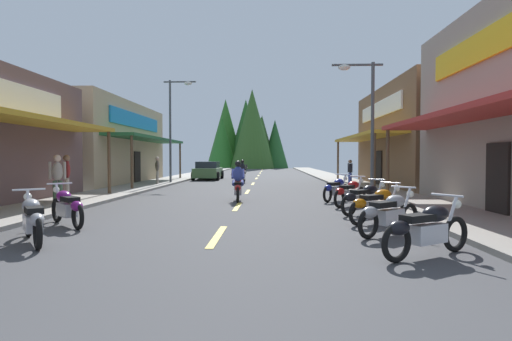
{
  "coord_description": "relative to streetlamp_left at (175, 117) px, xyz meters",
  "views": [
    {
      "loc": [
        1.12,
        0.2,
        1.66
      ],
      "look_at": [
        0.33,
        22.35,
        0.98
      ],
      "focal_mm": 28.11,
      "sensor_mm": 36.0,
      "label": 1
    }
  ],
  "objects": [
    {
      "name": "sidewalk_right",
      "position": [
        11.27,
        0.1,
        -4.23
      ],
      "size": [
        2.62,
        81.9,
        0.12
      ],
      "primitive_type": "cube",
      "color": "gray",
      "rests_on": "ground"
    },
    {
      "name": "pedestrian_strolling",
      "position": [
        -0.73,
        -1.5,
        -3.27
      ],
      "size": [
        0.37,
        0.54,
        1.76
      ],
      "rotation": [
        0.0,
        0.0,
        3.52
      ],
      "color": "#B2A599",
      "rests_on": "ground"
    },
    {
      "name": "pedestrian_waiting",
      "position": [
        -1.63,
        -10.64,
        -3.25
      ],
      "size": [
        0.42,
        0.48,
        1.79
      ],
      "rotation": [
        0.0,
        0.0,
        0.64
      ],
      "color": "#B2A599",
      "rests_on": "ground"
    },
    {
      "name": "storefront_right_far",
      "position": [
        16.28,
        -1.94,
        -1.4
      ],
      "size": [
        9.27,
        11.54,
        5.79
      ],
      "color": "brown",
      "rests_on": "ground"
    },
    {
      "name": "motorcycle_parked_right_0",
      "position": [
        8.77,
        -18.89,
        -3.81
      ],
      "size": [
        1.87,
        1.21,
        1.04
      ],
      "rotation": [
        0.0,
        0.0,
        0.55
      ],
      "color": "black",
      "rests_on": "ground"
    },
    {
      "name": "centerline_dashes",
      "position": [
        5.03,
        3.5,
        -4.29
      ],
      "size": [
        0.16,
        57.08,
        0.01
      ],
      "color": "#E0C64C",
      "rests_on": "ground"
    },
    {
      "name": "motorcycle_parked_right_3",
      "position": [
        8.96,
        -13.74,
        -3.81
      ],
      "size": [
        1.74,
        1.41,
        1.04
      ],
      "rotation": [
        0.0,
        0.0,
        0.67
      ],
      "color": "black",
      "rests_on": "ground"
    },
    {
      "name": "ground",
      "position": [
        5.03,
        0.1,
        -4.34
      ],
      "size": [
        9.85,
        81.9,
        0.1
      ],
      "primitive_type": "cube",
      "color": "#424244"
    },
    {
      "name": "rider_cruising_lead",
      "position": [
        4.89,
        -10.08,
        -3.64
      ],
      "size": [
        0.6,
        2.14,
        1.57
      ],
      "rotation": [
        0.0,
        0.0,
        1.64
      ],
      "color": "black",
      "rests_on": "ground"
    },
    {
      "name": "streetlamp_left",
      "position": [
        0.0,
        0.0,
        0.0
      ],
      "size": [
        2.08,
        0.3,
        6.67
      ],
      "color": "#474C51",
      "rests_on": "ground"
    },
    {
      "name": "motorcycle_parked_left_1",
      "position": [
        1.52,
        -18.04,
        -3.81
      ],
      "size": [
        1.38,
        1.76,
        1.04
      ],
      "rotation": [
        0.0,
        0.0,
        2.22
      ],
      "color": "black",
      "rests_on": "ground"
    },
    {
      "name": "parked_car_curbside",
      "position": [
        1.3,
        5.42,
        -3.61
      ],
      "size": [
        2.09,
        4.32,
        1.4
      ],
      "rotation": [
        0.0,
        0.0,
        1.58
      ],
      "color": "#4C723F",
      "rests_on": "ground"
    },
    {
      "name": "rider_cruising_trailing",
      "position": [
        4.3,
        1.13,
        -3.64
      ],
      "size": [
        0.6,
        2.14,
        1.57
      ],
      "rotation": [
        0.0,
        0.0,
        1.5
      ],
      "color": "black",
      "rests_on": "ground"
    },
    {
      "name": "motorcycle_parked_left_2",
      "position": [
        1.18,
        -16.07,
        -3.81
      ],
      "size": [
        1.59,
        1.58,
        1.04
      ],
      "rotation": [
        0.0,
        0.0,
        2.36
      ],
      "color": "black",
      "rests_on": "ground"
    },
    {
      "name": "pedestrian_by_shop",
      "position": [
        -1.15,
        -12.18,
        -3.25
      ],
      "size": [
        0.56,
        0.31,
        1.78
      ],
      "rotation": [
        0.0,
        0.0,
        4.87
      ],
      "color": "#3F593F",
      "rests_on": "ground"
    },
    {
      "name": "motorcycle_parked_right_1",
      "position": [
        8.72,
        -16.94,
        -3.81
      ],
      "size": [
        1.71,
        1.44,
        1.04
      ],
      "rotation": [
        0.0,
        0.0,
        0.69
      ],
      "color": "black",
      "rests_on": "ground"
    },
    {
      "name": "treeline_backdrop",
      "position": [
        1.96,
        41.95,
        1.27
      ],
      "size": [
        14.28,
        12.86,
        12.79
      ],
      "color": "#2E6823",
      "rests_on": "ground"
    },
    {
      "name": "sidewalk_left",
      "position": [
        -1.21,
        0.1,
        -4.23
      ],
      "size": [
        2.62,
        81.9,
        0.12
      ],
      "primitive_type": "cube",
      "color": "#9E9991",
      "rests_on": "ground"
    },
    {
      "name": "motorcycle_parked_right_2",
      "position": [
        8.88,
        -15.36,
        -3.81
      ],
      "size": [
        1.77,
        1.36,
        1.04
      ],
      "rotation": [
        0.0,
        0.0,
        0.64
      ],
      "color": "black",
      "rests_on": "ground"
    },
    {
      "name": "storefront_left_far",
      "position": [
        -6.97,
        0.03,
        -1.68
      ],
      "size": [
        10.79,
        12.63,
        5.22
      ],
      "color": "tan",
      "rests_on": "ground"
    },
    {
      "name": "motorcycle_parked_right_5",
      "position": [
        8.71,
        -10.07,
        -3.81
      ],
      "size": [
        1.33,
        1.8,
        1.04
      ],
      "rotation": [
        0.0,
        0.0,
        0.95
      ],
      "color": "black",
      "rests_on": "ground"
    },
    {
      "name": "motorcycle_parked_right_4",
      "position": [
        8.92,
        -11.7,
        -3.81
      ],
      "size": [
        1.45,
        1.7,
        1.04
      ],
      "rotation": [
        0.0,
        0.0,
        0.87
      ],
      "color": "black",
      "rests_on": "ground"
    },
    {
      "name": "pedestrian_browsing",
      "position": [
        10.83,
        -2.02,
        -3.39
      ],
      "size": [
        0.33,
        0.56,
        1.58
      ],
      "rotation": [
        0.0,
        0.0,
        3.35
      ],
      "color": "#333F8C",
      "rests_on": "ground"
    },
    {
      "name": "streetlamp_right",
      "position": [
        10.03,
        -8.98,
        -0.6
      ],
      "size": [
        2.08,
        0.3,
        5.59
      ],
      "color": "#474C51",
      "rests_on": "ground"
    }
  ]
}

